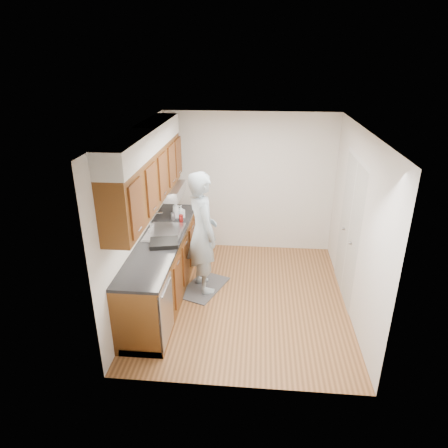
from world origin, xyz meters
name	(u,v)px	position (x,y,z in m)	size (l,w,h in m)	color
floor	(243,298)	(0.00, 0.00, 0.00)	(3.50, 3.50, 0.00)	#A16A3D
ceiling	(247,130)	(0.00, 0.00, 2.50)	(3.50, 3.50, 0.00)	white
wall_left	(139,217)	(-1.50, 0.00, 1.25)	(0.02, 3.50, 2.50)	silver
wall_right	(356,225)	(1.50, 0.00, 1.25)	(0.02, 3.50, 2.50)	silver
wall_back	(249,183)	(0.00, 1.75, 1.25)	(3.00, 0.02, 2.50)	silver
counter	(163,266)	(-1.20, 0.00, 0.49)	(0.64, 2.80, 1.30)	brown
upper_cabinets	(148,169)	(-1.33, 0.05, 1.95)	(0.47, 2.80, 1.21)	brown
closet_door	(349,231)	(1.49, 0.30, 1.02)	(0.02, 1.22, 2.05)	silver
floor_mat	(204,287)	(-0.63, 0.22, 0.01)	(0.51, 0.86, 0.02)	slate
person	(202,225)	(-0.63, 0.22, 1.07)	(0.75, 0.50, 2.11)	#9AAEBC
soap_bottle_a	(176,209)	(-1.13, 0.77, 1.09)	(0.11, 0.11, 0.30)	silver
soap_bottle_b	(181,212)	(-1.06, 0.78, 1.05)	(0.10, 0.10, 0.21)	silver
soap_bottle_c	(177,210)	(-1.14, 0.88, 1.03)	(0.14, 0.14, 0.19)	silver
soda_can	(181,218)	(-1.03, 0.63, 1.00)	(0.06, 0.06, 0.12)	#A41E1C
steel_can	(173,216)	(-1.17, 0.69, 1.00)	(0.07, 0.07, 0.12)	#A5A5AA
dish_rack	(164,243)	(-1.11, -0.22, 0.97)	(0.38, 0.32, 0.06)	black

